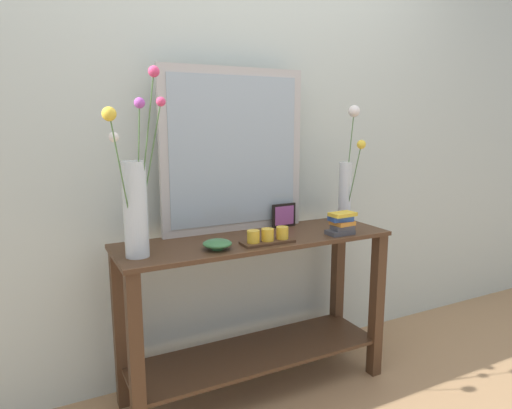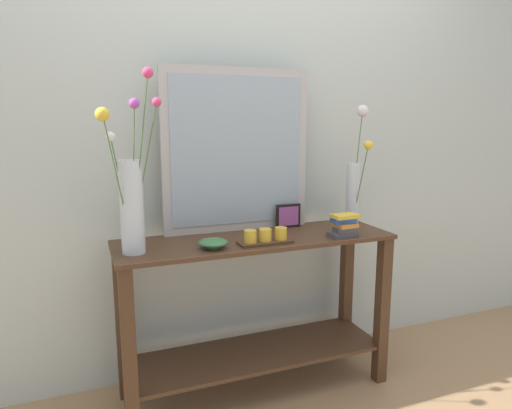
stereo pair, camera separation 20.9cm
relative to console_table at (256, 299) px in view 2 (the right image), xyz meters
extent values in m
cube|color=#A87F56|center=(0.00, 0.00, -0.48)|extent=(7.00, 6.00, 0.02)
cube|color=beige|center=(0.00, 0.32, 0.88)|extent=(6.40, 0.08, 2.70)
cube|color=#472D1C|center=(0.00, 0.00, 0.30)|extent=(1.31, 0.41, 0.02)
cube|color=#472D1C|center=(0.00, 0.00, -0.28)|extent=(1.25, 0.37, 0.02)
cube|color=#472D1C|center=(-0.62, -0.17, -0.09)|extent=(0.06, 0.06, 0.76)
cube|color=#472D1C|center=(0.62, -0.17, -0.09)|extent=(0.06, 0.06, 0.76)
cube|color=#472D1C|center=(-0.62, 0.17, -0.09)|extent=(0.06, 0.06, 0.76)
cube|color=#472D1C|center=(0.62, 0.17, -0.09)|extent=(0.06, 0.06, 0.76)
cube|color=#B7B2AD|center=(-0.03, 0.17, 0.70)|extent=(0.74, 0.03, 0.79)
cube|color=#9EADB7|center=(-0.03, 0.16, 0.70)|extent=(0.66, 0.00, 0.71)
cylinder|color=silver|center=(-0.56, -0.05, 0.50)|extent=(0.10, 0.10, 0.39)
cylinder|color=#4C753D|center=(-0.56, -0.08, 0.62)|extent=(0.03, 0.04, 0.59)
sphere|color=#B24CB7|center=(-0.54, -0.10, 0.91)|extent=(0.04, 0.04, 0.04)
cylinder|color=#4C753D|center=(-0.61, -0.10, 0.60)|extent=(0.10, 0.13, 0.55)
sphere|color=yellow|center=(-0.66, -0.16, 0.87)|extent=(0.05, 0.05, 0.05)
cylinder|color=#4C753D|center=(-0.60, -0.04, 0.56)|extent=(0.07, 0.01, 0.46)
sphere|color=silver|center=(-0.63, -0.04, 0.79)|extent=(0.04, 0.04, 0.04)
cylinder|color=#4C753D|center=(-0.51, -0.06, 0.63)|extent=(0.13, 0.01, 0.60)
sphere|color=#EA4275|center=(-0.45, -0.06, 0.92)|extent=(0.04, 0.04, 0.04)
cylinder|color=#4C753D|center=(-0.53, -0.08, 0.68)|extent=(0.09, 0.08, 0.70)
sphere|color=#EA4275|center=(-0.49, -0.12, 1.03)|extent=(0.04, 0.04, 0.04)
cylinder|color=silver|center=(0.57, 0.07, 0.47)|extent=(0.07, 0.07, 0.32)
cylinder|color=#4C753D|center=(0.58, 0.02, 0.53)|extent=(0.02, 0.09, 0.40)
sphere|color=yellow|center=(0.59, -0.02, 0.73)|extent=(0.05, 0.05, 0.05)
cylinder|color=#4C753D|center=(0.59, 0.07, 0.61)|extent=(0.05, 0.01, 0.57)
sphere|color=silver|center=(0.61, 0.07, 0.90)|extent=(0.06, 0.06, 0.06)
cube|color=#472D1C|center=(0.00, -0.11, 0.31)|extent=(0.24, 0.09, 0.01)
cylinder|color=gold|center=(-0.07, -0.11, 0.35)|extent=(0.06, 0.06, 0.05)
cylinder|color=gold|center=(0.00, -0.11, 0.35)|extent=(0.06, 0.06, 0.05)
cylinder|color=gold|center=(0.08, -0.11, 0.35)|extent=(0.06, 0.06, 0.05)
cube|color=black|center=(0.23, 0.13, 0.37)|extent=(0.13, 0.01, 0.12)
cube|color=#9F4C92|center=(0.23, 0.12, 0.37)|extent=(0.11, 0.00, 0.10)
cylinder|color=#38703D|center=(-0.24, -0.10, 0.31)|extent=(0.05, 0.05, 0.01)
ellipsoid|color=#38703D|center=(-0.24, -0.10, 0.33)|extent=(0.13, 0.13, 0.04)
cube|color=#424247|center=(0.39, -0.13, 0.32)|extent=(0.13, 0.08, 0.02)
cube|color=#424247|center=(0.40, -0.14, 0.34)|extent=(0.10, 0.08, 0.02)
cube|color=orange|center=(0.40, -0.13, 0.36)|extent=(0.10, 0.09, 0.02)
cube|color=#2D519E|center=(0.40, -0.12, 0.38)|extent=(0.11, 0.08, 0.03)
cube|color=gold|center=(0.40, -0.13, 0.41)|extent=(0.13, 0.09, 0.02)
camera|label=1|loc=(-0.94, -1.83, 0.85)|focal=31.72mm
camera|label=2|loc=(-0.75, -1.92, 0.85)|focal=31.72mm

